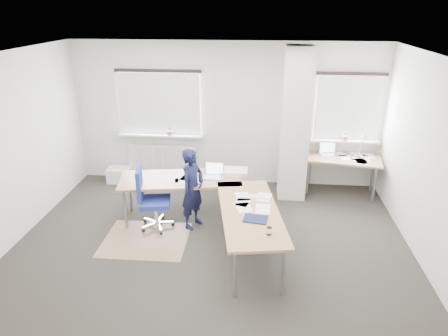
# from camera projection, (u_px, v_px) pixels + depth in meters

# --- Properties ---
(ground) EXTENTS (6.00, 6.00, 0.00)m
(ground) POSITION_uv_depth(u_px,v_px,m) (211.00, 248.00, 6.03)
(ground) COLOR #2B2622
(ground) RESTS_ON ground
(room_shell) EXTENTS (6.04, 5.04, 2.82)m
(room_shell) POSITION_uv_depth(u_px,v_px,m) (226.00, 128.00, 5.77)
(room_shell) COLOR beige
(room_shell) RESTS_ON ground
(floor_mat) EXTENTS (1.31, 1.12, 0.01)m
(floor_mat) POSITION_uv_depth(u_px,v_px,m) (146.00, 239.00, 6.24)
(floor_mat) COLOR #8A674B
(floor_mat) RESTS_ON ground
(white_crate) EXTENTS (0.51, 0.38, 0.29)m
(white_crate) POSITION_uv_depth(u_px,v_px,m) (120.00, 175.00, 8.24)
(white_crate) COLOR white
(white_crate) RESTS_ON ground
(desk_main) EXTENTS (2.82, 2.63, 0.96)m
(desk_main) POSITION_uv_depth(u_px,v_px,m) (215.00, 194.00, 6.15)
(desk_main) COLOR olive
(desk_main) RESTS_ON ground
(desk_side) EXTENTS (1.50, 0.93, 1.22)m
(desk_side) POSITION_uv_depth(u_px,v_px,m) (343.00, 159.00, 7.55)
(desk_side) COLOR olive
(desk_side) RESTS_ON ground
(task_chair) EXTENTS (0.58, 0.57, 1.05)m
(task_chair) POSITION_uv_depth(u_px,v_px,m) (154.00, 211.00, 6.48)
(task_chair) COLOR navy
(task_chair) RESTS_ON ground
(person) EXTENTS (0.50, 0.58, 1.34)m
(person) POSITION_uv_depth(u_px,v_px,m) (193.00, 189.00, 6.39)
(person) COLOR black
(person) RESTS_ON ground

